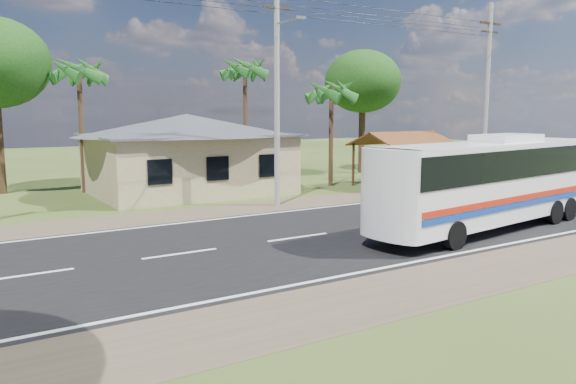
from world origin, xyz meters
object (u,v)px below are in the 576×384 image
coach_bus (491,176)px  waiting_shed (402,142)px  motorcycle (449,185)px  person (393,184)px

coach_bus → waiting_shed: bearing=55.3°
motorcycle → person: (-4.16, -0.01, 0.35)m
waiting_shed → coach_bus: bearing=-117.7°
coach_bus → motorcycle: bearing=44.1°
waiting_shed → motorcycle: waiting_shed is taller
waiting_shed → motorcycle: size_ratio=3.19×
waiting_shed → coach_bus: size_ratio=0.43×
motorcycle → person: size_ratio=1.04×
motorcycle → person: person is taller
waiting_shed → person: waiting_shed is taller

